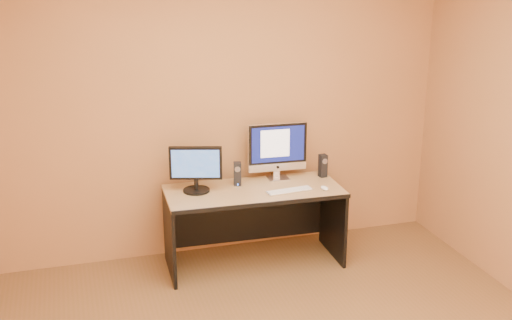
{
  "coord_description": "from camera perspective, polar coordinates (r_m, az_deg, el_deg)",
  "views": [
    {
      "loc": [
        -1.22,
        -3.18,
        2.51
      ],
      "look_at": [
        0.18,
        1.49,
        0.96
      ],
      "focal_mm": 45.0,
      "sensor_mm": 36.0,
      "label": 1
    }
  ],
  "objects": [
    {
      "name": "keyboard",
      "position": [
        5.26,
        3.02,
        -2.74
      ],
      "size": [
        0.4,
        0.14,
        0.02
      ],
      "primitive_type": "cube",
      "rotation": [
        0.0,
        0.0,
        0.1
      ],
      "color": "silver",
      "rests_on": "desk"
    },
    {
      "name": "second_monitor",
      "position": [
        5.22,
        -5.37,
        -0.83
      ],
      "size": [
        0.48,
        0.33,
        0.38
      ],
      "primitive_type": null,
      "rotation": [
        0.0,
        0.0,
        -0.29
      ],
      "color": "black",
      "rests_on": "desk"
    },
    {
      "name": "walls",
      "position": [
        3.61,
        3.97,
        -1.96
      ],
      "size": [
        4.0,
        4.0,
        2.6
      ],
      "primitive_type": null,
      "color": "#9F6840",
      "rests_on": "ground"
    },
    {
      "name": "cable_a",
      "position": [
        5.65,
        2.32,
        -1.32
      ],
      "size": [
        0.06,
        0.2,
        0.01
      ],
      "primitive_type": "cylinder",
      "rotation": [
        1.57,
        0.0,
        0.24
      ],
      "color": "black",
      "rests_on": "desk"
    },
    {
      "name": "cable_b",
      "position": [
        5.62,
        1.27,
        -1.43
      ],
      "size": [
        0.09,
        0.15,
        0.01
      ],
      "primitive_type": "cylinder",
      "rotation": [
        1.57,
        0.0,
        -0.51
      ],
      "color": "black",
      "rests_on": "desk"
    },
    {
      "name": "desk",
      "position": [
        5.43,
        -0.18,
        -5.97
      ],
      "size": [
        1.47,
        0.68,
        0.67
      ],
      "primitive_type": null,
      "rotation": [
        0.0,
        0.0,
        -0.03
      ],
      "color": "#A78153",
      "rests_on": "ground"
    },
    {
      "name": "imac",
      "position": [
        5.49,
        1.99,
        0.8
      ],
      "size": [
        0.53,
        0.21,
        0.5
      ],
      "primitive_type": null,
      "rotation": [
        0.0,
        0.0,
        -0.05
      ],
      "color": "silver",
      "rests_on": "desk"
    },
    {
      "name": "speaker_right",
      "position": [
        5.61,
        5.96,
        -0.51
      ],
      "size": [
        0.07,
        0.07,
        0.2
      ],
      "primitive_type": null,
      "rotation": [
        0.0,
        0.0,
        0.1
      ],
      "color": "black",
      "rests_on": "desk"
    },
    {
      "name": "speaker_left",
      "position": [
        5.38,
        -1.66,
        -1.23
      ],
      "size": [
        0.07,
        0.08,
        0.2
      ],
      "primitive_type": null,
      "rotation": [
        0.0,
        0.0,
        -0.22
      ],
      "color": "black",
      "rests_on": "desk"
    },
    {
      "name": "mouse",
      "position": [
        5.32,
        6.11,
        -2.49
      ],
      "size": [
        0.06,
        0.1,
        0.03
      ],
      "primitive_type": "ellipsoid",
      "rotation": [
        0.0,
        0.0,
        0.09
      ],
      "color": "white",
      "rests_on": "desk"
    }
  ]
}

